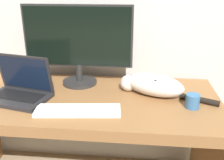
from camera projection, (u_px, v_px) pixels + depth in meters
desk at (81, 118)px, 1.57m from camera, size 1.60×0.71×0.71m
monitor at (78, 43)px, 1.61m from camera, size 0.68×0.22×0.50m
laptop at (19, 90)px, 1.48m from camera, size 0.39×0.30×0.24m
external_keyboard at (78, 110)px, 1.33m from camera, size 0.44×0.17×0.02m
cat at (153, 84)px, 1.52m from camera, size 0.55×0.30×0.13m
coffee_mug at (192, 101)px, 1.37m from camera, size 0.07×0.07×0.08m
small_toy at (149, 82)px, 1.64m from camera, size 0.07×0.07×0.07m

